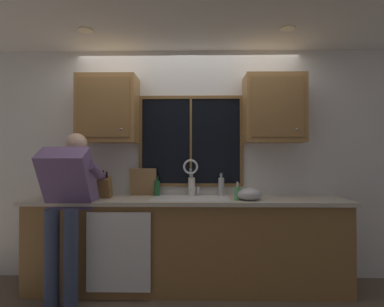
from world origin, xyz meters
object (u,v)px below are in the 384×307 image
at_px(cutting_board, 143,182).
at_px(bottle_amber_small, 157,188).
at_px(bottle_green_glass, 192,186).
at_px(person_standing, 68,197).
at_px(mixing_bowl, 249,194).
at_px(knife_block, 105,187).
at_px(soap_dispenser, 237,193).
at_px(bottle_tall_clear, 221,186).

xyz_separation_m(cutting_board, bottle_amber_small, (0.16, -0.01, -0.06)).
bearing_deg(bottle_green_glass, bottle_amber_small, 178.96).
relative_size(person_standing, mixing_bowl, 6.25).
distance_m(cutting_board, bottle_green_glass, 0.54).
height_order(cutting_board, bottle_green_glass, cutting_board).
relative_size(knife_block, soap_dispenser, 1.76).
distance_m(person_standing, knife_block, 0.42).
distance_m(knife_block, soap_dispenser, 1.37).
relative_size(bottle_green_glass, bottle_tall_clear, 1.01).
relative_size(mixing_bowl, soap_dispenser, 1.39).
xyz_separation_m(person_standing, bottle_tall_clear, (1.47, 0.53, 0.06)).
relative_size(person_standing, soap_dispenser, 8.67).
relative_size(knife_block, bottle_tall_clear, 1.24).
distance_m(knife_block, bottle_tall_clear, 1.24).
xyz_separation_m(knife_block, bottle_amber_small, (0.52, 0.19, -0.02)).
xyz_separation_m(cutting_board, bottle_tall_clear, (0.86, -0.02, -0.04)).
xyz_separation_m(bottle_tall_clear, bottle_amber_small, (-0.70, 0.01, -0.02)).
bearing_deg(mixing_bowl, bottle_tall_clear, 128.21).
bearing_deg(person_standing, bottle_tall_clear, 19.72).
height_order(bottle_green_glass, bottle_tall_clear, bottle_green_glass).
bearing_deg(person_standing, bottle_green_glass, 24.78).
bearing_deg(soap_dispenser, bottle_amber_small, 158.32).
height_order(mixing_bowl, bottle_tall_clear, bottle_tall_clear).
relative_size(person_standing, bottle_green_glass, 6.04).
relative_size(person_standing, bottle_tall_clear, 6.09).
distance_m(mixing_bowl, bottle_amber_small, 1.01).
distance_m(soap_dispenser, bottle_amber_small, 0.90).
distance_m(cutting_board, soap_dispenser, 1.06).
relative_size(soap_dispenser, bottle_tall_clear, 0.70).
xyz_separation_m(knife_block, bottle_tall_clear, (1.22, 0.18, -0.00)).
relative_size(mixing_bowl, bottle_green_glass, 0.97).
xyz_separation_m(person_standing, mixing_bowl, (1.72, 0.21, 0.01)).
bearing_deg(cutting_board, bottle_amber_small, -3.69).
bearing_deg(bottle_amber_small, soap_dispenser, -21.68).
distance_m(bottle_green_glass, bottle_tall_clear, 0.32).
bearing_deg(soap_dispenser, bottle_tall_clear, 112.66).
distance_m(person_standing, mixing_bowl, 1.73).
relative_size(mixing_bowl, bottle_tall_clear, 0.98).
distance_m(knife_block, mixing_bowl, 1.48).
bearing_deg(bottle_green_glass, bottle_tall_clear, -0.40).
height_order(knife_block, bottle_amber_small, knife_block).
relative_size(knife_block, bottle_amber_small, 1.50).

